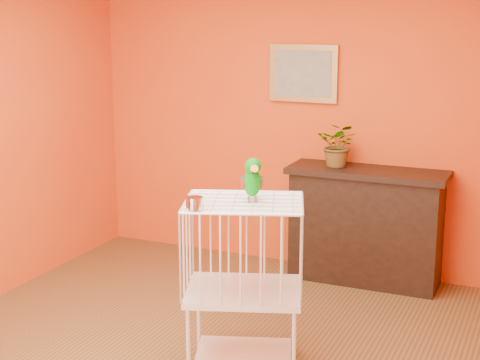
% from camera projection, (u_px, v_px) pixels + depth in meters
% --- Properties ---
extents(room_shell, '(4.50, 4.50, 4.50)m').
position_uv_depth(room_shell, '(184.00, 129.00, 4.47)').
color(room_shell, '#DB5214').
rests_on(room_shell, ground).
extents(console_cabinet, '(1.33, 0.48, 0.99)m').
position_uv_depth(console_cabinet, '(365.00, 226.00, 6.25)').
color(console_cabinet, black).
rests_on(console_cabinet, ground).
extents(potted_plant, '(0.35, 0.38, 0.29)m').
position_uv_depth(potted_plant, '(340.00, 149.00, 6.26)').
color(potted_plant, '#26722D').
rests_on(potted_plant, console_cabinet).
extents(framed_picture, '(0.62, 0.04, 0.50)m').
position_uv_depth(framed_picture, '(303.00, 73.00, 6.41)').
color(framed_picture, '#AC7E3D').
rests_on(framed_picture, room_shell).
extents(birdcage, '(0.87, 0.77, 1.12)m').
position_uv_depth(birdcage, '(244.00, 283.00, 4.70)').
color(birdcage, white).
rests_on(birdcage, ground).
extents(feed_cup, '(0.11, 0.11, 0.07)m').
position_uv_depth(feed_cup, '(195.00, 203.00, 4.37)').
color(feed_cup, silver).
rests_on(feed_cup, birdcage).
extents(parrot, '(0.18, 0.25, 0.29)m').
position_uv_depth(parrot, '(252.00, 179.00, 4.53)').
color(parrot, '#59544C').
rests_on(parrot, birdcage).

